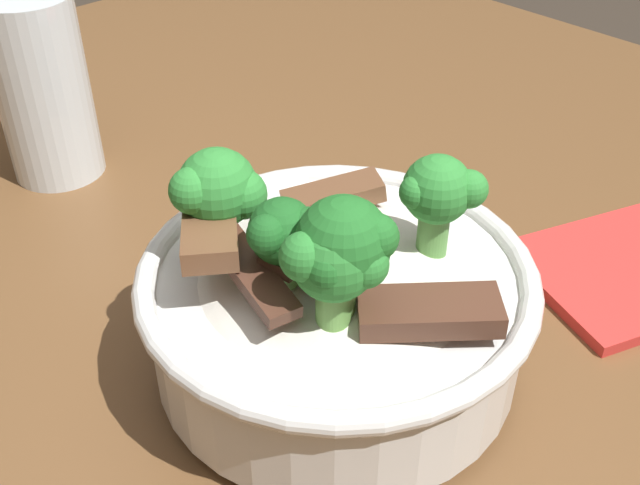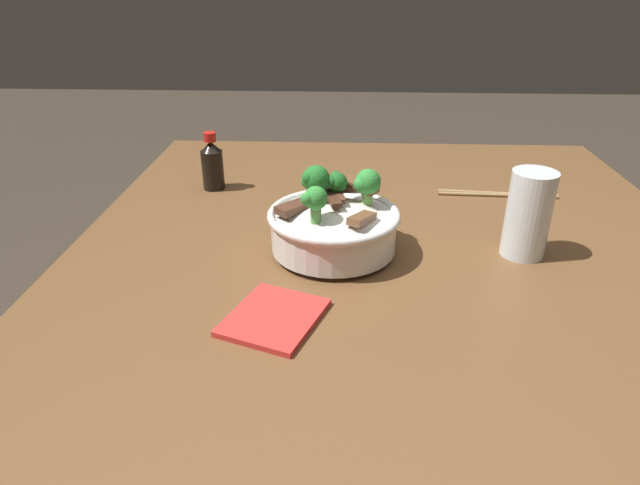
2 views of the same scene
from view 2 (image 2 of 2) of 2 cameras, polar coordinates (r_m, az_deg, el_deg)
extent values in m
cube|color=brown|center=(0.92, 7.32, -1.71)|extent=(1.16, 1.05, 0.05)
cube|color=brown|center=(1.63, 21.11, -5.43)|extent=(0.08, 0.08, 0.72)
cube|color=brown|center=(1.58, -11.11, -4.92)|extent=(0.08, 0.08, 0.72)
cylinder|color=white|center=(0.88, 1.40, -0.75)|extent=(0.08, 0.08, 0.01)
cylinder|color=white|center=(0.86, 1.42, 1.17)|extent=(0.20, 0.20, 0.06)
torus|color=white|center=(0.85, 1.44, 2.92)|extent=(0.21, 0.21, 0.01)
ellipsoid|color=white|center=(0.86, 1.43, 1.98)|extent=(0.17, 0.17, 0.06)
cube|color=#4C2B1E|center=(0.89, 2.28, 5.53)|extent=(0.03, 0.07, 0.02)
cube|color=#563323|center=(0.86, 1.78, 4.93)|extent=(0.05, 0.03, 0.01)
cube|color=#4C2B1E|center=(0.85, 1.34, 4.58)|extent=(0.06, 0.03, 0.01)
cube|color=#563323|center=(0.85, -2.56, 3.73)|extent=(0.07, 0.07, 0.01)
cube|color=brown|center=(0.81, 4.36, 2.50)|extent=(0.06, 0.05, 0.02)
cube|color=brown|center=(0.89, 4.14, 5.93)|extent=(0.06, 0.06, 0.02)
cylinder|color=#7AB256|center=(0.87, 1.78, 4.83)|extent=(0.02, 0.02, 0.03)
sphere|color=#1E6023|center=(0.87, 1.81, 6.26)|extent=(0.03, 0.03, 0.03)
sphere|color=#1E6023|center=(0.88, 1.65, 6.84)|extent=(0.02, 0.02, 0.02)
sphere|color=#1E6023|center=(0.86, 1.13, 6.37)|extent=(0.02, 0.02, 0.02)
cylinder|color=#6BA84C|center=(0.88, 4.94, 4.75)|extent=(0.02, 0.02, 0.02)
sphere|color=green|center=(0.87, 5.01, 6.31)|extent=(0.04, 0.04, 0.04)
sphere|color=green|center=(0.88, 5.05, 6.87)|extent=(0.02, 0.02, 0.02)
sphere|color=green|center=(0.86, 4.33, 5.95)|extent=(0.03, 0.03, 0.03)
cylinder|color=#7AB256|center=(0.87, -0.41, 4.83)|extent=(0.01, 0.01, 0.03)
sphere|color=#237028|center=(0.86, -0.41, 6.61)|extent=(0.04, 0.04, 0.04)
sphere|color=#237028|center=(0.87, -0.73, 6.81)|extent=(0.02, 0.02, 0.02)
sphere|color=#237028|center=(0.85, -1.19, 6.76)|extent=(0.02, 0.02, 0.02)
cylinder|color=#6BA84C|center=(0.88, -0.43, 4.88)|extent=(0.02, 0.02, 0.03)
sphere|color=#2D8433|center=(0.87, -0.44, 6.48)|extent=(0.04, 0.04, 0.04)
sphere|color=#2D8433|center=(0.88, -0.09, 7.09)|extent=(0.02, 0.02, 0.02)
sphere|color=#2D8433|center=(0.86, -1.31, 6.35)|extent=(0.02, 0.02, 0.02)
cylinder|color=#5B9947|center=(0.81, -0.44, 2.97)|extent=(0.02, 0.02, 0.03)
sphere|color=green|center=(0.80, -0.45, 4.65)|extent=(0.04, 0.04, 0.04)
sphere|color=green|center=(0.81, -0.14, 5.06)|extent=(0.02, 0.02, 0.02)
sphere|color=green|center=(0.79, -1.36, 4.53)|extent=(0.02, 0.02, 0.02)
cylinder|color=white|center=(0.93, 20.16, -0.97)|extent=(0.07, 0.07, 0.00)
cylinder|color=white|center=(0.90, 20.82, 2.76)|extent=(0.07, 0.07, 0.14)
cylinder|color=silver|center=(0.91, 20.66, 1.82)|extent=(0.06, 0.06, 0.10)
cylinder|color=#9E7A4C|center=(1.16, 17.90, 4.88)|extent=(0.03, 0.23, 0.01)
cylinder|color=#9E7A4C|center=(1.15, 17.96, 4.72)|extent=(0.02, 0.23, 0.01)
cylinder|color=black|center=(1.14, -11.07, 7.41)|extent=(0.04, 0.04, 0.08)
cone|color=black|center=(1.13, -11.30, 9.78)|extent=(0.04, 0.04, 0.02)
cylinder|color=red|center=(1.12, -11.38, 10.71)|extent=(0.02, 0.02, 0.02)
cube|color=red|center=(0.72, -4.80, -7.75)|extent=(0.16, 0.15, 0.01)
camera|label=1|loc=(1.03, -11.14, 21.01)|focal=43.32mm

